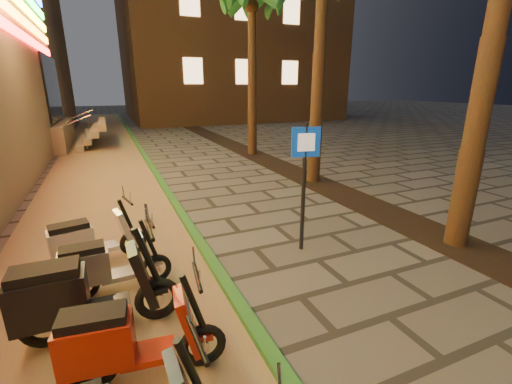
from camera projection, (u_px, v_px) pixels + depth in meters
name	position (u px, v px, depth m)	size (l,w,h in m)	color
parking_strip	(102.00, 179.00, 11.21)	(3.40, 60.00, 0.01)	#8C7251
green_curb	(155.00, 172.00, 11.84)	(0.18, 60.00, 0.10)	#2C6F29
planting_strip	(353.00, 199.00, 9.18)	(1.20, 40.00, 0.02)	black
palm_d	(252.00, 6.00, 13.58)	(2.97, 3.02, 7.16)	#472D19
pedestrian_sign	(305.00, 170.00, 5.91)	(0.50, 0.13, 2.31)	black
scooter_6	(124.00, 341.00, 3.35)	(1.61, 0.62, 1.13)	black
scooter_7	(78.00, 296.00, 3.94)	(1.84, 0.65, 1.31)	black
scooter_8	(103.00, 266.00, 4.82)	(1.51, 0.53, 1.06)	black
scooter_9	(87.00, 241.00, 5.60)	(1.52, 0.71, 1.07)	black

